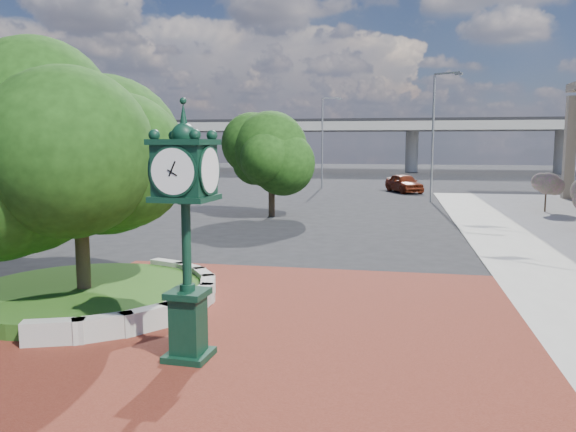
{
  "coord_description": "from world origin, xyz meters",
  "views": [
    {
      "loc": [
        2.98,
        -13.04,
        4.16
      ],
      "look_at": [
        0.15,
        1.5,
        2.23
      ],
      "focal_mm": 35.0,
      "sensor_mm": 36.0,
      "label": 1
    }
  ],
  "objects_px": {
    "parked_car": "(404,183)",
    "street_lamp_near": "(436,127)",
    "street_lamp_far": "(324,135)",
    "post_clock": "(186,222)"
  },
  "relations": [
    {
      "from": "parked_car",
      "to": "street_lamp_near",
      "type": "bearing_deg",
      "value": -99.58
    },
    {
      "from": "street_lamp_near",
      "to": "street_lamp_far",
      "type": "bearing_deg",
      "value": 128.8
    },
    {
      "from": "parked_car",
      "to": "street_lamp_far",
      "type": "bearing_deg",
      "value": 129.18
    },
    {
      "from": "post_clock",
      "to": "street_lamp_near",
      "type": "xyz_separation_m",
      "value": [
        6.46,
        30.85,
        2.55
      ]
    },
    {
      "from": "street_lamp_near",
      "to": "parked_car",
      "type": "bearing_deg",
      "value": 104.2
    },
    {
      "from": "parked_car",
      "to": "street_lamp_far",
      "type": "relative_size",
      "value": 0.56
    },
    {
      "from": "parked_car",
      "to": "street_lamp_far",
      "type": "distance_m",
      "value": 9.17
    },
    {
      "from": "post_clock",
      "to": "parked_car",
      "type": "bearing_deg",
      "value": 83.4
    },
    {
      "from": "post_clock",
      "to": "parked_car",
      "type": "height_order",
      "value": "post_clock"
    },
    {
      "from": "street_lamp_near",
      "to": "street_lamp_far",
      "type": "relative_size",
      "value": 1.07
    }
  ]
}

